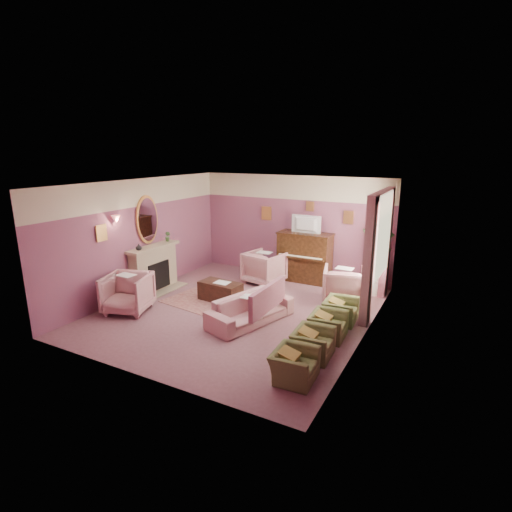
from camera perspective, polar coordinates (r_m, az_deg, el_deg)
The scene contains 48 objects.
floor at distance 8.95m, azimuth -2.51°, elevation -7.83°, with size 5.50×6.00×0.01m, color #875861.
ceiling at distance 8.28m, azimuth -2.73°, elevation 10.35°, with size 5.50×6.00×0.01m, color silver.
wall_back at distance 11.13m, azimuth 5.28°, elevation 4.21°, with size 5.50×0.02×2.80m, color #71466A.
wall_front at distance 6.23m, azimuth -16.86°, elevation -5.06°, with size 5.50×0.02×2.80m, color #71466A.
wall_left at distance 10.15m, azimuth -16.12°, elevation 2.64°, with size 0.02×6.00×2.80m, color #71466A.
wall_right at distance 7.53m, azimuth 15.72°, elevation -1.52°, with size 0.02×6.00×2.80m, color #71466A.
picture_rail_band at distance 10.97m, azimuth 5.40°, elevation 9.73°, with size 5.50×0.01×0.65m, color beige.
stripe_panel at distance 8.85m, azimuth 17.34°, elevation -1.40°, with size 0.01×3.00×2.15m, color #96AC84.
fireplace_surround at distance 10.39m, azimuth -14.39°, elevation -1.81°, with size 0.30×1.40×1.10m, color tan.
fireplace_inset at distance 10.37m, azimuth -13.92°, elevation -2.68°, with size 0.18×0.72×0.68m, color black.
fire_ember at distance 10.40m, azimuth -13.70°, elevation -3.66°, with size 0.06×0.54×0.10m, color #F55A24.
mantel_shelf at distance 10.22m, azimuth -14.47°, elevation 1.23°, with size 0.40×1.55×0.07m, color tan.
hearth at distance 10.42m, azimuth -13.38°, elevation -4.80°, with size 0.55×1.50×0.02m, color tan.
mirror_frame at distance 10.19m, azimuth -15.30°, elevation 5.03°, with size 0.04×0.72×1.20m, color #E2A955.
mirror_glass at distance 10.17m, azimuth -15.20°, elevation 5.02°, with size 0.01×0.60×1.06m, color silver.
sconce_shade at distance 9.37m, azimuth -19.39°, elevation 5.01°, with size 0.20×0.20×0.16m, color #FC7F74.
piano at distance 10.82m, azimuth 6.97°, elevation -0.22°, with size 1.40×0.60×1.30m, color #371F0E.
piano_keyshelf at distance 10.49m, azimuth 6.28°, elevation -0.29°, with size 1.30×0.12×0.06m, color #371F0E.
piano_keys at distance 10.48m, azimuth 6.29°, elevation -0.08°, with size 1.20×0.08×0.02m, color white.
piano_top at distance 10.67m, azimuth 7.08°, elevation 3.20°, with size 1.45×0.65×0.04m, color #371F0E.
television at distance 10.57m, azimuth 7.03°, elevation 4.69°, with size 0.80×0.12×0.48m, color black.
print_back_left at distance 11.37m, azimuth 1.51°, elevation 6.13°, with size 0.30×0.03×0.38m, color #E2A955.
print_back_right at distance 10.53m, azimuth 13.07°, elevation 5.38°, with size 0.26×0.03×0.34m, color #E2A955.
print_back_mid at distance 10.81m, azimuth 7.73°, elevation 7.05°, with size 0.22×0.03×0.26m, color #E2A955.
print_left_wall at distance 9.26m, azimuth -21.21°, elevation 3.09°, with size 0.03×0.28×0.36m, color #E2A955.
window_blind at distance 8.95m, azimuth 17.74°, elevation 2.88°, with size 0.03×1.40×1.80m, color beige.
curtain_left at distance 8.17m, azimuth 15.76°, elevation -0.96°, with size 0.16×0.34×2.60m, color #9E5869.
curtain_right at distance 9.93m, azimuth 18.11°, elevation 1.63°, with size 0.16×0.34×2.60m, color #9E5869.
pelmet at distance 8.83m, azimuth 17.67°, elevation 8.40°, with size 0.16×2.20×0.16m, color #9E5869.
mantel_plant at distance 10.58m, azimuth -12.49°, elevation 2.75°, with size 0.16×0.16×0.28m, color #48753B.
mantel_vase at distance 9.84m, azimuth -16.41°, elevation 1.23°, with size 0.16×0.16×0.16m, color beige.
area_rug at distance 9.47m, azimuth -4.66°, elevation -6.50°, with size 2.50×1.80×0.01m, color #9C6059.
coffee_table at distance 9.48m, azimuth -5.10°, elevation -5.07°, with size 1.00×0.50×0.45m, color #321C12.
table_paper at distance 9.38m, azimuth -4.87°, elevation -3.80°, with size 0.35×0.28×0.01m, color silver.
sofa at distance 8.25m, azimuth -0.80°, elevation -6.93°, with size 0.64×1.91×0.77m, color #C98F8F.
sofa_throw at distance 8.00m, azimuth 1.72°, elevation -6.01°, with size 0.10×1.45×0.53m, color #9E5869.
floral_armchair_left at distance 10.61m, azimuth 1.19°, elevation -1.41°, with size 0.91×0.91×0.95m, color #C98F8F.
floral_armchair_right at distance 9.44m, azimuth 12.42°, elevation -3.87°, with size 0.91×0.91×0.95m, color #C98F8F.
floral_armchair_front at distance 9.18m, azimuth -17.91°, elevation -4.80°, with size 0.91×0.91×0.95m, color #C98F8F.
olive_chair_a at distance 6.38m, azimuth 5.52°, elevation -14.63°, with size 0.52×0.74×0.64m, color #606936.
olive_chair_b at distance 7.06m, azimuth 8.15°, elevation -11.65°, with size 0.52×0.74×0.64m, color #606936.
olive_chair_c at distance 7.76m, azimuth 10.26°, elevation -9.18°, with size 0.52×0.74×0.64m, color #606936.
olive_chair_d at distance 8.49m, azimuth 11.99°, elevation -7.11°, with size 0.52×0.74×0.64m, color #606936.
side_table at distance 10.32m, azimuth 16.43°, elevation -3.24°, with size 0.52×0.52×0.70m, color white.
side_plant_big at distance 10.17m, azimuth 16.65°, elevation -0.45°, with size 0.30×0.30×0.34m, color #48753B.
side_plant_small at distance 10.06m, azimuth 17.18°, elevation -0.84°, with size 0.16×0.16×0.28m, color #48753B.
palm_pot at distance 10.30m, azimuth 16.44°, elevation -4.33°, with size 0.34×0.34×0.34m, color #935B2F.
palm_plant at distance 10.05m, azimuth 16.82°, elevation 0.47°, with size 0.76×0.76×1.44m, color #48753B.
Camera 1 is at (4.22, -7.09, 3.46)m, focal length 28.00 mm.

